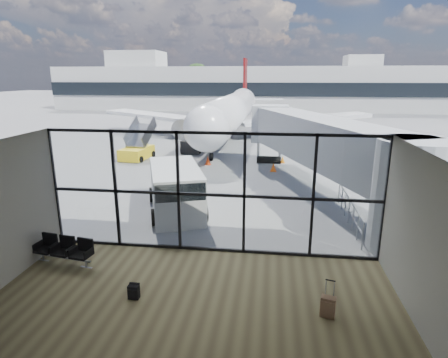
% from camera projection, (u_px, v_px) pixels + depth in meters
% --- Properties ---
extents(ground, '(220.00, 220.00, 0.00)m').
position_uv_depth(ground, '(258.00, 123.00, 52.28)').
color(ground, slate).
rests_on(ground, ground).
extents(lounge_shell, '(12.02, 8.01, 4.51)m').
position_uv_depth(lounge_shell, '(178.00, 239.00, 8.76)').
color(lounge_shell, brown).
rests_on(lounge_shell, ground).
extents(glass_curtain_wall, '(12.10, 0.12, 4.50)m').
position_uv_depth(glass_curtain_wall, '(211.00, 194.00, 13.46)').
color(glass_curtain_wall, white).
rests_on(glass_curtain_wall, ground).
extents(jet_bridge, '(8.00, 16.50, 4.33)m').
position_uv_depth(jet_bridge, '(326.00, 147.00, 19.47)').
color(jet_bridge, '#A8ABAD').
rests_on(jet_bridge, ground).
extents(apron_railing, '(0.06, 5.46, 1.11)m').
position_uv_depth(apron_railing, '(349.00, 208.00, 16.51)').
color(apron_railing, gray).
rests_on(apron_railing, ground).
extents(far_terminal, '(80.00, 12.20, 11.00)m').
position_uv_depth(far_terminal, '(260.00, 87.00, 72.24)').
color(far_terminal, silver).
rests_on(far_terminal, ground).
extents(tree_0, '(4.95, 4.95, 7.12)m').
position_uv_depth(tree_0, '(71.00, 83.00, 87.27)').
color(tree_0, '#382619').
rests_on(tree_0, ground).
extents(tree_1, '(5.61, 5.61, 8.07)m').
position_uv_depth(tree_1, '(95.00, 81.00, 86.35)').
color(tree_1, '#382619').
rests_on(tree_1, ground).
extents(tree_2, '(6.27, 6.27, 9.03)m').
position_uv_depth(tree_2, '(120.00, 78.00, 85.44)').
color(tree_2, '#382619').
rests_on(tree_2, ground).
extents(tree_3, '(4.95, 4.95, 7.12)m').
position_uv_depth(tree_3, '(145.00, 84.00, 85.02)').
color(tree_3, '#382619').
rests_on(tree_3, ground).
extents(tree_4, '(5.61, 5.61, 8.07)m').
position_uv_depth(tree_4, '(171.00, 81.00, 84.10)').
color(tree_4, '#382619').
rests_on(tree_4, ground).
extents(tree_5, '(6.27, 6.27, 9.03)m').
position_uv_depth(tree_5, '(197.00, 78.00, 83.18)').
color(tree_5, '#382619').
rests_on(tree_5, ground).
extents(seating_row, '(2.15, 0.91, 0.96)m').
position_uv_depth(seating_row, '(65.00, 249.00, 13.01)').
color(seating_row, gray).
rests_on(seating_row, ground).
extents(backpack, '(0.32, 0.29, 0.47)m').
position_uv_depth(backpack, '(134.00, 292.00, 10.95)').
color(backpack, black).
rests_on(backpack, ground).
extents(suitcase, '(0.44, 0.36, 1.07)m').
position_uv_depth(suitcase, '(328.00, 307.00, 10.09)').
color(suitcase, '#7F5E46').
rests_on(suitcase, ground).
extents(airliner, '(29.44, 34.05, 8.77)m').
position_uv_depth(airliner, '(232.00, 111.00, 40.72)').
color(airliner, silver).
rests_on(airliner, ground).
extents(service_van, '(3.77, 5.49, 2.19)m').
position_uv_depth(service_van, '(176.00, 190.00, 17.75)').
color(service_van, silver).
rests_on(service_van, ground).
extents(belt_loader, '(1.83, 4.26, 1.93)m').
position_uv_depth(belt_loader, '(194.00, 144.00, 32.54)').
color(belt_loader, black).
rests_on(belt_loader, ground).
extents(mobile_stairs, '(2.25, 3.79, 2.54)m').
position_uv_depth(mobile_stairs, '(137.00, 151.00, 29.48)').
color(mobile_stairs, yellow).
rests_on(mobile_stairs, ground).
extents(traffic_cone_a, '(0.44, 0.44, 0.63)m').
position_uv_depth(traffic_cone_a, '(208.00, 161.00, 27.56)').
color(traffic_cone_a, '#E83A0C').
rests_on(traffic_cone_a, ground).
extents(traffic_cone_b, '(0.42, 0.42, 0.60)m').
position_uv_depth(traffic_cone_b, '(273.00, 167.00, 25.67)').
color(traffic_cone_b, '#FF5B0D').
rests_on(traffic_cone_b, ground).
extents(traffic_cone_c, '(0.37, 0.37, 0.52)m').
position_uv_depth(traffic_cone_c, '(283.00, 160.00, 28.18)').
color(traffic_cone_c, orange).
rests_on(traffic_cone_c, ground).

